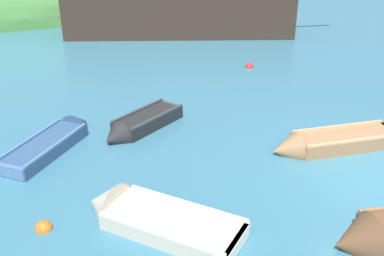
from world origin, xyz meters
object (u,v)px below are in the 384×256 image
Objects in this scene: rowboat_near_dock at (329,144)px; rowboat_far at (140,126)px; buoy_orange at (44,229)px; sailing_ship at (177,17)px; buoy_red at (249,67)px; rowboat_outer_right at (56,142)px; rowboat_outer_left at (148,219)px.

rowboat_near_dock is 1.28× the size of rowboat_far.
rowboat_far is 7.93× the size of buoy_orange.
sailing_ship reaches higher than buoy_orange.
buoy_red is (9.17, 8.49, 0.00)m from buoy_orange.
buoy_orange is 1.01× the size of buoy_red.
rowboat_outer_right is (-7.27, 2.89, -0.02)m from rowboat_near_dock.
sailing_ship is 4.85× the size of rowboat_far.
rowboat_outer_right is 1.10× the size of rowboat_far.
rowboat_outer_left reaches higher than rowboat_outer_right.
rowboat_near_dock is 10.31× the size of buoy_red.
buoy_red is (6.01, 4.45, -0.14)m from rowboat_far.
rowboat_outer_right is at bearing -104.53° from sailing_ship.
buoy_red is at bearing -94.00° from rowboat_near_dock.
rowboat_outer_right is at bearing -28.41° from rowboat_far.
rowboat_outer_left reaches higher than rowboat_far.
buoy_orange is (-7.89, -0.97, -0.14)m from rowboat_near_dock.
rowboat_outer_left is at bearing -15.78° from buoy_orange.
rowboat_outer_right is 8.87× the size of buoy_red.
rowboat_far is at bearing -54.71° from rowboat_outer_left.
rowboat_near_dock reaches higher than buoy_orange.
sailing_ship is 4.39× the size of rowboat_outer_right.
rowboat_outer_left is at bearing -127.70° from buoy_red.
rowboat_outer_left is 2.23m from buoy_orange.
rowboat_outer_left is 1.07× the size of rowboat_outer_right.
sailing_ship is 38.45× the size of buoy_orange.
buoy_orange is (-0.62, -3.86, -0.12)m from rowboat_outer_right.
rowboat_outer_right is 9.72m from buoy_red.
rowboat_far is 8.03× the size of buoy_red.
sailing_ship is 17.08m from rowboat_outer_left.
sailing_ship is 3.78× the size of rowboat_near_dock.
rowboat_near_dock is 7.95m from buoy_orange.
buoy_red is (7.03, 9.09, -0.12)m from rowboat_outer_left.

